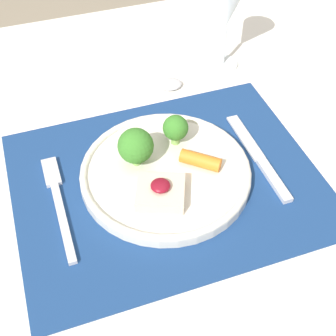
{
  "coord_description": "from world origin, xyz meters",
  "views": [
    {
      "loc": [
        -0.16,
        -0.46,
        1.29
      ],
      "look_at": [
        0.0,
        0.01,
        0.76
      ],
      "focal_mm": 50.0,
      "sensor_mm": 36.0,
      "label": 1
    }
  ],
  "objects": [
    {
      "name": "dining_table",
      "position": [
        0.0,
        0.0,
        0.65
      ],
      "size": [
        1.37,
        1.13,
        0.73
      ],
      "color": "white",
      "rests_on": "ground_plane"
    },
    {
      "name": "placemat",
      "position": [
        0.0,
        0.0,
        0.73
      ],
      "size": [
        0.47,
        0.38,
        0.0
      ],
      "primitive_type": "cube",
      "color": "navy",
      "rests_on": "dining_table"
    },
    {
      "name": "dinner_plate",
      "position": [
        0.0,
        0.01,
        0.75
      ],
      "size": [
        0.27,
        0.27,
        0.08
      ],
      "color": "silver",
      "rests_on": "placemat"
    },
    {
      "name": "fork",
      "position": [
        -0.17,
        0.02,
        0.74
      ],
      "size": [
        0.02,
        0.21,
        0.01
      ],
      "rotation": [
        0.0,
        0.0,
        -0.03
      ],
      "color": "silver",
      "rests_on": "placemat"
    },
    {
      "name": "knife",
      "position": [
        0.16,
        -0.01,
        0.74
      ],
      "size": [
        0.02,
        0.21,
        0.01
      ],
      "rotation": [
        0.0,
        0.0,
        -0.02
      ],
      "color": "silver",
      "rests_on": "placemat"
    },
    {
      "name": "spoon",
      "position": [
        0.06,
        0.23,
        0.74
      ],
      "size": [
        0.19,
        0.04,
        0.01
      ],
      "rotation": [
        0.0,
        0.0,
        -0.04
      ],
      "color": "silver",
      "rests_on": "dining_table"
    },
    {
      "name": "wine_glass_near",
      "position": [
        0.21,
        0.27,
        0.86
      ],
      "size": [
        0.07,
        0.07,
        0.18
      ],
      "color": "white",
      "rests_on": "dining_table"
    }
  ]
}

